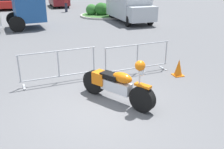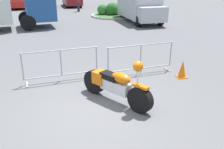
# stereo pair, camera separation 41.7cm
# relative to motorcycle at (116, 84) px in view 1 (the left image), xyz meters

# --- Properties ---
(ground_plane) EXTENTS (120.00, 120.00, 0.00)m
(ground_plane) POSITION_rel_motorcycle_xyz_m (-0.50, -0.33, -0.51)
(ground_plane) COLOR #5B5B5E
(motorcycle) EXTENTS (1.49, 2.09, 1.35)m
(motorcycle) POSITION_rel_motorcycle_xyz_m (0.00, 0.00, 0.00)
(motorcycle) COLOR black
(motorcycle) RESTS_ON ground
(crowd_barrier_near) EXTENTS (2.48, 0.68, 1.07)m
(crowd_barrier_near) POSITION_rel_motorcycle_xyz_m (-1.36, 1.84, 0.04)
(crowd_barrier_near) COLOR #9EA0A5
(crowd_barrier_near) RESTS_ON ground
(crowd_barrier_far) EXTENTS (2.48, 0.68, 1.07)m
(crowd_barrier_far) POSITION_rel_motorcycle_xyz_m (1.36, 1.84, 0.04)
(crowd_barrier_far) COLOR #9EA0A5
(crowd_barrier_far) RESTS_ON ground
(delivery_van) EXTENTS (2.22, 5.10, 2.31)m
(delivery_van) POSITION_rel_motorcycle_xyz_m (4.85, 12.05, 0.73)
(delivery_van) COLOR #B2B7BC
(delivery_van) RESTS_ON ground
(parked_car_red) EXTENTS (1.89, 4.18, 1.39)m
(parked_car_red) POSITION_rel_motorcycle_xyz_m (-4.77, 22.82, 0.19)
(parked_car_red) COLOR #B21E19
(parked_car_red) RESTS_ON ground
(parked_car_green) EXTENTS (1.90, 4.21, 1.40)m
(parked_car_green) POSITION_rel_motorcycle_xyz_m (-1.99, 22.80, 0.20)
(parked_car_green) COLOR #236B38
(parked_car_green) RESTS_ON ground
(parked_car_maroon) EXTENTS (1.99, 4.40, 1.46)m
(parked_car_maroon) POSITION_rel_motorcycle_xyz_m (0.78, 23.27, 0.23)
(parked_car_maroon) COLOR maroon
(parked_car_maroon) RESTS_ON ground
(pedestrian) EXTENTS (0.46, 0.46, 1.69)m
(pedestrian) POSITION_rel_motorcycle_xyz_m (1.01, 18.73, 0.41)
(pedestrian) COLOR #262838
(pedestrian) RESTS_ON ground
(planter_island) EXTENTS (4.01, 4.01, 1.16)m
(planter_island) POSITION_rel_motorcycle_xyz_m (3.52, 15.08, -0.14)
(planter_island) COLOR #ADA89E
(planter_island) RESTS_ON ground
(traffic_cone) EXTENTS (0.34, 0.34, 0.59)m
(traffic_cone) POSITION_rel_motorcycle_xyz_m (2.66, 1.20, -0.23)
(traffic_cone) COLOR orange
(traffic_cone) RESTS_ON ground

